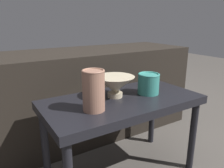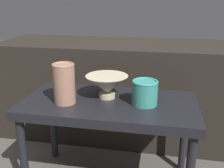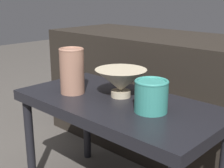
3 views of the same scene
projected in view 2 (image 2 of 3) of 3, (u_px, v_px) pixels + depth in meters
table at (109, 111)px, 1.18m from camera, size 0.78×0.39×0.43m
couch_backdrop at (126, 89)px, 1.70m from camera, size 1.60×0.50×0.60m
bowl at (107, 85)px, 1.19m from camera, size 0.19×0.19×0.11m
vase_textured_left at (64, 83)px, 1.12m from camera, size 0.10×0.10×0.18m
vase_colorful_right at (145, 92)px, 1.11m from camera, size 0.11×0.11×0.11m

